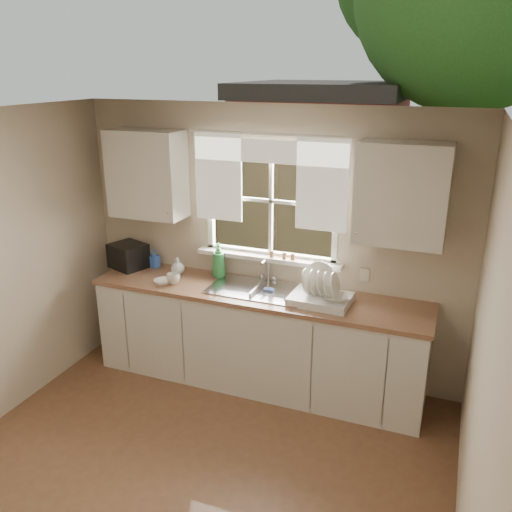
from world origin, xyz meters
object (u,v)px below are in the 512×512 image
at_px(dish_rack, 321,295).
at_px(cup, 173,279).
at_px(black_appliance, 128,256).
at_px(soap_bottle_a, 219,260).

relative_size(dish_rack, cup, 4.17).
relative_size(cup, black_appliance, 0.38).
bearing_deg(black_appliance, cup, 0.74).
bearing_deg(cup, dish_rack, 12.06).
bearing_deg(soap_bottle_a, black_appliance, -177.71).
bearing_deg(dish_rack, cup, -176.66).
distance_m(soap_bottle_a, cup, 0.45).
xyz_separation_m(dish_rack, cup, (-1.36, -0.08, -0.02)).
height_order(soap_bottle_a, black_appliance, soap_bottle_a).
bearing_deg(dish_rack, black_appliance, 176.07).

